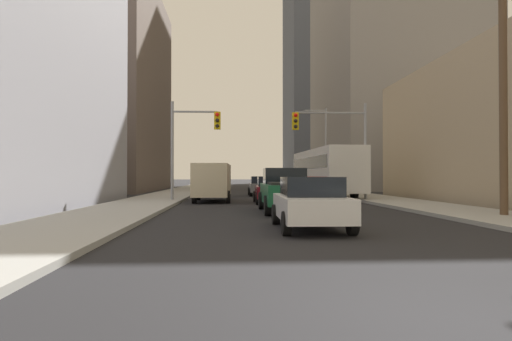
{
  "coord_description": "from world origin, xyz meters",
  "views": [
    {
      "loc": [
        -2.39,
        -3.9,
        1.55
      ],
      "look_at": [
        0.0,
        37.41,
        2.07
      ],
      "focal_mm": 30.9,
      "sensor_mm": 36.0,
      "label": 1
    }
  ],
  "objects": [
    {
      "name": "sedan_grey",
      "position": [
        0.0,
        30.48,
        0.77
      ],
      "size": [
        1.95,
        4.22,
        1.52
      ],
      "color": "slate",
      "rests_on": "ground"
    },
    {
      "name": "traffic_signal_near_right",
      "position": [
        3.87,
        22.54,
        4.08
      ],
      "size": [
        4.61,
        0.44,
        6.0
      ],
      "color": "gray",
      "rests_on": "ground"
    },
    {
      "name": "street_lamp_right",
      "position": [
        5.63,
        34.24,
        4.52
      ],
      "size": [
        2.18,
        0.32,
        7.5
      ],
      "color": "gray",
      "rests_on": "ground"
    },
    {
      "name": "building_left_mid_office",
      "position": [
        -20.46,
        44.19,
        10.88
      ],
      "size": [
        20.36,
        21.6,
        21.76
      ],
      "primitive_type": "cube",
      "color": "#66564C",
      "rests_on": "ground"
    },
    {
      "name": "cargo_van_beige",
      "position": [
        -3.48,
        22.74,
        1.29
      ],
      "size": [
        2.2,
        5.29,
        2.26
      ],
      "color": "#C6B793",
      "rests_on": "ground"
    },
    {
      "name": "pickup_truck_green",
      "position": [
        0.02,
        14.96,
        0.93
      ],
      "size": [
        2.2,
        5.43,
        1.9
      ],
      "color": "#195938",
      "rests_on": "ground"
    },
    {
      "name": "traffic_signal_near_left",
      "position": [
        -4.64,
        22.54,
        4.0
      ],
      "size": [
        2.96,
        0.44,
        6.0
      ],
      "color": "gray",
      "rests_on": "ground"
    },
    {
      "name": "sidewalk_right",
      "position": [
        7.1,
        50.0,
        0.07
      ],
      "size": [
        3.67,
        160.0,
        0.15
      ],
      "primitive_type": "cube",
      "color": "#9E9E99",
      "rests_on": "ground"
    },
    {
      "name": "city_bus",
      "position": [
        4.41,
        27.35,
        1.93
      ],
      "size": [
        2.94,
        11.59,
        3.4
      ],
      "color": "silver",
      "rests_on": "ground"
    },
    {
      "name": "sedan_blue",
      "position": [
        -3.61,
        28.97,
        0.77
      ],
      "size": [
        1.95,
        4.23,
        1.52
      ],
      "color": "navy",
      "rests_on": "ground"
    },
    {
      "name": "utility_pole_right",
      "position": [
        7.47,
        11.44,
        5.17
      ],
      "size": [
        2.2,
        0.28,
        9.8
      ],
      "color": "brown",
      "rests_on": "ground"
    },
    {
      "name": "sedan_maroon",
      "position": [
        -0.05,
        21.1,
        0.77
      ],
      "size": [
        1.95,
        4.24,
        1.52
      ],
      "color": "maroon",
      "rests_on": "ground"
    },
    {
      "name": "sidewalk_left",
      "position": [
        -7.1,
        50.0,
        0.07
      ],
      "size": [
        3.67,
        160.0,
        0.15
      ],
      "primitive_type": "cube",
      "color": "#9E9E99",
      "rests_on": "ground"
    },
    {
      "name": "building_right_far_highrise",
      "position": [
        22.25,
        90.54,
        25.73
      ],
      "size": [
        24.55,
        18.68,
        51.45
      ],
      "primitive_type": "cube",
      "color": "#4C515B",
      "rests_on": "ground"
    },
    {
      "name": "sedan_white",
      "position": [
        -0.08,
        8.72,
        0.77
      ],
      "size": [
        1.95,
        4.23,
        1.52
      ],
      "color": "white",
      "rests_on": "ground"
    },
    {
      "name": "building_right_mid_block",
      "position": [
        17.19,
        48.88,
        14.35
      ],
      "size": [
        15.91,
        21.54,
        28.7
      ],
      "primitive_type": "cube",
      "color": "gray",
      "rests_on": "ground"
    }
  ]
}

